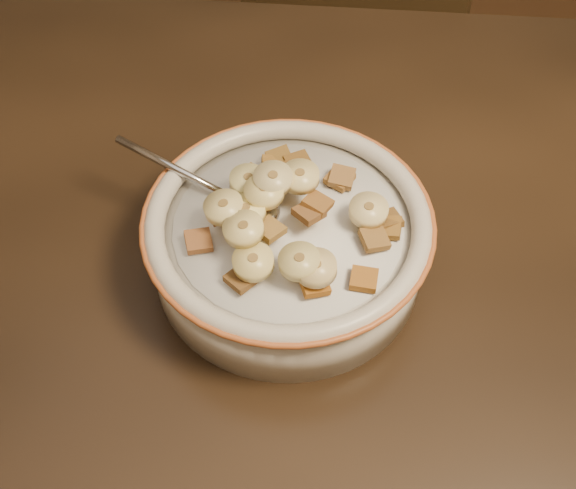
# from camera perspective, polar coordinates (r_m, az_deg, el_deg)

# --- Properties ---
(table) EXTENTS (1.41, 0.91, 0.04)m
(table) POSITION_cam_1_polar(r_m,az_deg,el_deg) (0.60, 3.54, -7.91)
(table) COLOR #322113
(table) RESTS_ON floor
(chair) EXTENTS (0.50, 0.50, 0.90)m
(chair) POSITION_cam_1_polar(r_m,az_deg,el_deg) (1.21, 4.23, 10.04)
(chair) COLOR #322312
(chair) RESTS_ON floor
(cereal_bowl) EXTENTS (0.22, 0.22, 0.05)m
(cereal_bowl) POSITION_cam_1_polar(r_m,az_deg,el_deg) (0.60, 0.00, -0.19)
(cereal_bowl) COLOR #ACA396
(cereal_bowl) RESTS_ON table
(milk) EXTENTS (0.19, 0.19, 0.00)m
(milk) POSITION_cam_1_polar(r_m,az_deg,el_deg) (0.58, 0.00, 1.45)
(milk) COLOR silver
(milk) RESTS_ON cereal_bowl
(spoon) EXTENTS (0.06, 0.06, 0.01)m
(spoon) POSITION_cam_1_polar(r_m,az_deg,el_deg) (0.59, -3.10, 2.99)
(spoon) COLOR #AAABB2
(spoon) RESTS_ON cereal_bowl
(cereal_square_0) EXTENTS (0.03, 0.03, 0.01)m
(cereal_square_0) POSITION_cam_1_polar(r_m,az_deg,el_deg) (0.60, -0.45, 5.66)
(cereal_square_0) COLOR brown
(cereal_square_0) RESTS_ON milk
(cereal_square_1) EXTENTS (0.03, 0.03, 0.01)m
(cereal_square_1) POSITION_cam_1_polar(r_m,az_deg,el_deg) (0.57, -5.28, 2.58)
(cereal_square_1) COLOR #8F4717
(cereal_square_1) RESTS_ON milk
(cereal_square_2) EXTENTS (0.03, 0.03, 0.01)m
(cereal_square_2) POSITION_cam_1_polar(r_m,az_deg,el_deg) (0.54, 1.32, -1.95)
(cereal_square_2) COLOR brown
(cereal_square_2) RESTS_ON milk
(cereal_square_3) EXTENTS (0.03, 0.03, 0.01)m
(cereal_square_3) POSITION_cam_1_polar(r_m,az_deg,el_deg) (0.56, -7.08, 0.28)
(cereal_square_3) COLOR brown
(cereal_square_3) RESTS_ON milk
(cereal_square_4) EXTENTS (0.03, 0.03, 0.01)m
(cereal_square_4) POSITION_cam_1_polar(r_m,az_deg,el_deg) (0.60, -2.82, 5.50)
(cereal_square_4) COLOR #9D6928
(cereal_square_4) RESTS_ON milk
(cereal_square_5) EXTENTS (0.03, 0.03, 0.01)m
(cereal_square_5) POSITION_cam_1_polar(r_m,az_deg,el_deg) (0.57, -2.16, 3.99)
(cereal_square_5) COLOR brown
(cereal_square_5) RESTS_ON milk
(cereal_square_6) EXTENTS (0.02, 0.02, 0.01)m
(cereal_square_6) POSITION_cam_1_polar(r_m,az_deg,el_deg) (0.61, -1.12, 6.24)
(cereal_square_6) COLOR olive
(cereal_square_6) RESTS_ON milk
(cereal_square_7) EXTENTS (0.03, 0.03, 0.01)m
(cereal_square_7) POSITION_cam_1_polar(r_m,az_deg,el_deg) (0.59, -0.21, 5.52)
(cereal_square_7) COLOR #915617
(cereal_square_7) RESTS_ON milk
(cereal_square_8) EXTENTS (0.03, 0.03, 0.01)m
(cereal_square_8) POSITION_cam_1_polar(r_m,az_deg,el_deg) (0.60, 4.09, 5.24)
(cereal_square_8) COLOR olive
(cereal_square_8) RESTS_ON milk
(cereal_square_9) EXTENTS (0.03, 0.03, 0.01)m
(cereal_square_9) POSITION_cam_1_polar(r_m,az_deg,el_deg) (0.56, 2.35, 3.26)
(cereal_square_9) COLOR brown
(cereal_square_9) RESTS_ON milk
(cereal_square_10) EXTENTS (0.03, 0.03, 0.01)m
(cereal_square_10) POSITION_cam_1_polar(r_m,az_deg,el_deg) (0.54, -3.68, -2.70)
(cereal_square_10) COLOR brown
(cereal_square_10) RESTS_ON milk
(cereal_square_11) EXTENTS (0.03, 0.03, 0.01)m
(cereal_square_11) POSITION_cam_1_polar(r_m,az_deg,el_deg) (0.59, -1.33, 5.35)
(cereal_square_11) COLOR brown
(cereal_square_11) RESTS_ON milk
(cereal_square_12) EXTENTS (0.02, 0.02, 0.01)m
(cereal_square_12) POSITION_cam_1_polar(r_m,az_deg,el_deg) (0.56, -3.10, 1.68)
(cereal_square_12) COLOR brown
(cereal_square_12) RESTS_ON milk
(cereal_square_13) EXTENTS (0.03, 0.03, 0.01)m
(cereal_square_13) POSITION_cam_1_polar(r_m,az_deg,el_deg) (0.55, -1.51, 1.20)
(cereal_square_13) COLOR olive
(cereal_square_13) RESTS_ON milk
(cereal_square_14) EXTENTS (0.03, 0.03, 0.01)m
(cereal_square_14) POSITION_cam_1_polar(r_m,az_deg,el_deg) (0.61, 0.83, 6.48)
(cereal_square_14) COLOR brown
(cereal_square_14) RESTS_ON milk
(cereal_square_15) EXTENTS (0.03, 0.03, 0.01)m
(cereal_square_15) POSITION_cam_1_polar(r_m,az_deg,el_deg) (0.56, 6.85, 0.43)
(cereal_square_15) COLOR brown
(cereal_square_15) RESTS_ON milk
(cereal_square_16) EXTENTS (0.02, 0.02, 0.01)m
(cereal_square_16) POSITION_cam_1_polar(r_m,az_deg,el_deg) (0.57, 7.92, 1.33)
(cereal_square_16) COLOR brown
(cereal_square_16) RESTS_ON milk
(cereal_square_17) EXTENTS (0.02, 0.02, 0.01)m
(cereal_square_17) POSITION_cam_1_polar(r_m,az_deg,el_deg) (0.54, 6.02, -2.74)
(cereal_square_17) COLOR #9C5A1B
(cereal_square_17) RESTS_ON milk
(cereal_square_18) EXTENTS (0.03, 0.03, 0.01)m
(cereal_square_18) POSITION_cam_1_polar(r_m,az_deg,el_deg) (0.62, -0.66, 6.80)
(cereal_square_18) COLOR brown
(cereal_square_18) RESTS_ON milk
(cereal_square_19) EXTENTS (0.03, 0.03, 0.01)m
(cereal_square_19) POSITION_cam_1_polar(r_m,az_deg,el_deg) (0.53, 2.11, -3.14)
(cereal_square_19) COLOR #965B18
(cereal_square_19) RESTS_ON milk
(cereal_square_20) EXTENTS (0.03, 0.03, 0.01)m
(cereal_square_20) POSITION_cam_1_polar(r_m,az_deg,el_deg) (0.58, 7.87, 1.94)
(cereal_square_20) COLOR brown
(cereal_square_20) RESTS_ON milk
(cereal_square_21) EXTENTS (0.02, 0.02, 0.01)m
(cereal_square_21) POSITION_cam_1_polar(r_m,az_deg,el_deg) (0.60, 4.29, 5.34)
(cereal_square_21) COLOR #996636
(cereal_square_21) RESTS_ON milk
(cereal_square_22) EXTENTS (0.03, 0.03, 0.01)m
(cereal_square_22) POSITION_cam_1_polar(r_m,az_deg,el_deg) (0.56, 1.67, 2.55)
(cereal_square_22) COLOR brown
(cereal_square_22) RESTS_ON milk
(cereal_square_23) EXTENTS (0.03, 0.03, 0.01)m
(cereal_square_23) POSITION_cam_1_polar(r_m,az_deg,el_deg) (0.58, -3.08, 4.01)
(cereal_square_23) COLOR brown
(cereal_square_23) RESTS_ON milk
(banana_slice_0) EXTENTS (0.04, 0.04, 0.01)m
(banana_slice_0) POSITION_cam_1_polar(r_m,az_deg,el_deg) (0.55, -3.36, 2.65)
(banana_slice_0) COLOR #FDE798
(banana_slice_0) RESTS_ON milk
(banana_slice_1) EXTENTS (0.04, 0.04, 0.01)m
(banana_slice_1) POSITION_cam_1_polar(r_m,az_deg,el_deg) (0.56, -1.89, 4.21)
(banana_slice_1) COLOR #F1D38F
(banana_slice_1) RESTS_ON milk
(banana_slice_2) EXTENTS (0.03, 0.03, 0.01)m
(banana_slice_2) POSITION_cam_1_polar(r_m,az_deg,el_deg) (0.56, -5.11, 2.95)
(banana_slice_2) COLOR beige
(banana_slice_2) RESTS_ON milk
(banana_slice_3) EXTENTS (0.03, 0.03, 0.01)m
(banana_slice_3) POSITION_cam_1_polar(r_m,az_deg,el_deg) (0.53, -2.77, -1.37)
(banana_slice_3) COLOR #FAD481
(banana_slice_3) RESTS_ON milk
(banana_slice_4) EXTENTS (0.03, 0.03, 0.01)m
(banana_slice_4) POSITION_cam_1_polar(r_m,az_deg,el_deg) (0.57, 0.95, 5.39)
(banana_slice_4) COLOR tan
(banana_slice_4) RESTS_ON milk
(banana_slice_5) EXTENTS (0.04, 0.04, 0.01)m
(banana_slice_5) POSITION_cam_1_polar(r_m,az_deg,el_deg) (0.54, -3.54, 1.23)
(banana_slice_5) COLOR #F7E387
(banana_slice_5) RESTS_ON milk
(banana_slice_6) EXTENTS (0.04, 0.04, 0.01)m
(banana_slice_6) POSITION_cam_1_polar(r_m,az_deg,el_deg) (0.57, 6.39, 2.71)
(banana_slice_6) COLOR #DEC282
(banana_slice_6) RESTS_ON milk
(banana_slice_7) EXTENTS (0.04, 0.04, 0.01)m
(banana_slice_7) POSITION_cam_1_polar(r_m,az_deg,el_deg) (0.53, 0.90, -1.34)
(banana_slice_7) COLOR beige
(banana_slice_7) RESTS_ON milk
(banana_slice_8) EXTENTS (0.04, 0.04, 0.01)m
(banana_slice_8) POSITION_cam_1_polar(r_m,az_deg,el_deg) (0.56, -1.19, 5.20)
(banana_slice_8) COLOR #CEC088
(banana_slice_8) RESTS_ON milk
(banana_slice_9) EXTENTS (0.04, 0.04, 0.01)m
(banana_slice_9) POSITION_cam_1_polar(r_m,az_deg,el_deg) (0.58, -3.13, 5.04)
(banana_slice_9) COLOR #DACF81
(banana_slice_9) RESTS_ON milk
(banana_slice_10) EXTENTS (0.04, 0.04, 0.01)m
(banana_slice_10) POSITION_cam_1_polar(r_m,az_deg,el_deg) (0.53, 2.23, -1.86)
(banana_slice_10) COLOR beige
(banana_slice_10) RESTS_ON milk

